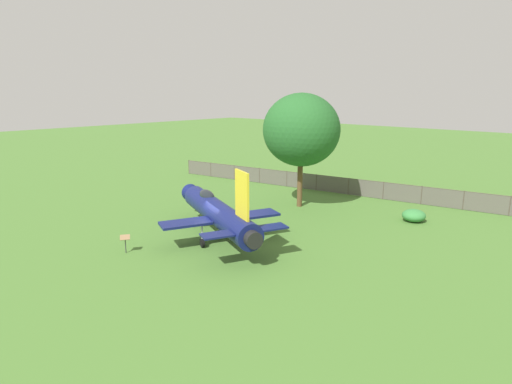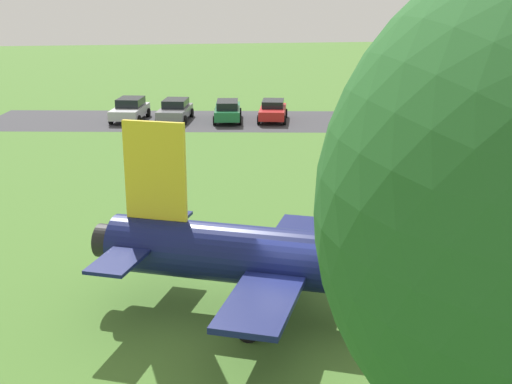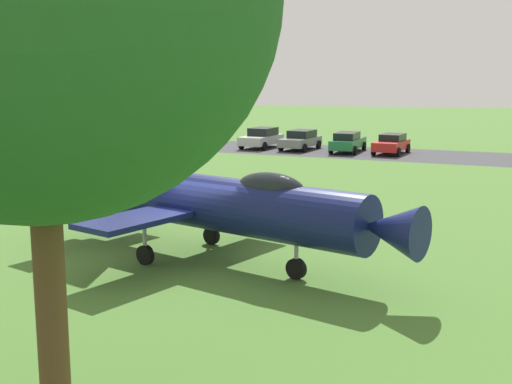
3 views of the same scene
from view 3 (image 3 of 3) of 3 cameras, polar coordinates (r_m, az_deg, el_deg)
name	(u,v)px [view 3 (image 3 of 3)]	position (r m, az deg, el deg)	size (l,w,h in m)	color
ground_plane	(207,260)	(20.78, -4.24, -5.77)	(200.00, 200.00, 0.00)	#47722D
parking_strip	(325,151)	(49.99, 5.89, 3.50)	(30.23, 8.00, 0.00)	#38383D
display_jet	(215,201)	(20.11, -3.51, -0.81)	(12.43, 8.29, 5.44)	#111951
info_plaque	(313,202)	(25.45, 4.87, -0.85)	(0.66, 0.72, 1.14)	#333333
parked_car_red	(392,144)	(48.74, 11.49, 4.07)	(2.67, 4.38, 1.42)	red
parked_car_green	(348,142)	(49.32, 7.83, 4.27)	(2.42, 4.96, 1.48)	#1E6B3D
parked_car_gray	(301,140)	(50.61, 3.82, 4.48)	(2.83, 4.60, 1.47)	slate
parked_car_silver	(262,138)	(51.76, 0.49, 4.66)	(2.89, 4.66, 1.55)	#B2B5BA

